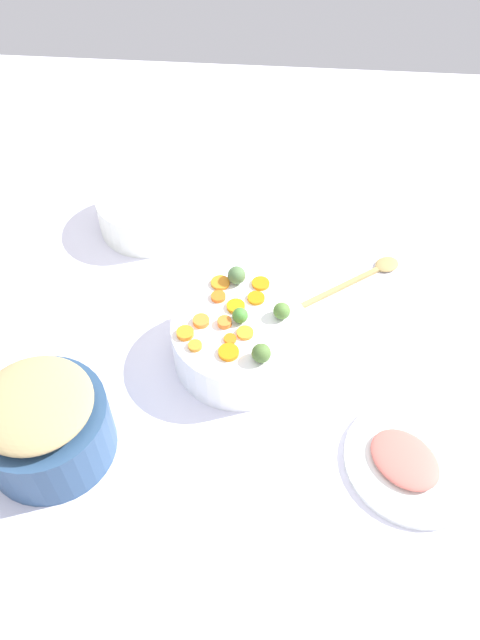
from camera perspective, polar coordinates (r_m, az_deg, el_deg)
The scene contains 24 objects.
tabletop at distance 1.31m, azimuth -2.42°, elevation -3.40°, with size 2.40×2.40×0.02m, color white.
serving_bowl_carrots at distance 1.26m, azimuth 0.00°, elevation -1.75°, with size 0.27×0.27×0.10m, color white.
metal_pot at distance 1.18m, azimuth -17.22°, elevation -9.49°, with size 0.23×0.23×0.13m, color navy.
stuffing_mound at distance 1.11m, azimuth -18.21°, elevation -7.26°, with size 0.20×0.20×0.04m, color tan.
carrot_slice_0 at distance 1.26m, azimuth 1.47°, elevation 2.01°, with size 0.03×0.03×0.01m, color orange.
carrot_slice_1 at distance 1.22m, azimuth -3.55°, elevation -0.06°, with size 0.03×0.03×0.01m, color orange.
carrot_slice_2 at distance 1.29m, azimuth -1.80°, elevation 3.40°, with size 0.04×0.04×0.01m, color orange.
carrot_slice_3 at distance 1.20m, azimuth 0.46°, elevation -1.18°, with size 0.03×0.03×0.01m, color orange.
carrot_slice_4 at distance 1.20m, azimuth -0.91°, elevation -1.73°, with size 0.02×0.02×0.01m, color orange.
carrot_slice_5 at distance 1.27m, azimuth -1.98°, elevation 2.14°, with size 0.03×0.03×0.01m, color orange.
carrot_slice_6 at distance 1.21m, azimuth -5.01°, elevation -1.20°, with size 0.03×0.03×0.01m, color orange.
carrot_slice_7 at distance 1.18m, azimuth -1.04°, elevation -2.96°, with size 0.04×0.04×0.01m, color orange.
carrot_slice_8 at distance 1.22m, azimuth -1.41°, elevation -0.19°, with size 0.03×0.03×0.01m, color orange.
carrot_slice_9 at distance 1.19m, azimuth -4.11°, elevation -2.35°, with size 0.03×0.03×0.01m, color orange.
carrot_slice_10 at distance 1.29m, azimuth 1.89°, elevation 3.34°, with size 0.04×0.04×0.01m, color orange.
carrot_slice_11 at distance 1.25m, azimuth -0.38°, elevation 1.25°, with size 0.04×0.04×0.01m, color orange.
brussels_sprout_0 at distance 1.23m, azimuth 3.82°, elevation 0.84°, with size 0.03×0.03×0.03m, color #537D36.
brussels_sprout_1 at distance 1.22m, azimuth 0.01°, elevation 0.42°, with size 0.03×0.03×0.03m, color #448833.
brussels_sprout_2 at distance 1.16m, azimuth 1.95°, elevation -3.03°, with size 0.04×0.04×0.04m, color #4C6F32.
brussels_sprout_3 at distance 1.29m, azimuth -0.31°, elevation 4.10°, with size 0.04×0.04×0.04m, color #4F7141.
wooden_spoon at distance 1.47m, azimuth 11.35°, elevation 4.04°, with size 0.21×0.26×0.01m.
casserole_dish at distance 1.56m, azimuth -8.41°, elevation 9.80°, with size 0.24×0.24×0.09m, color white.
ham_plate at distance 1.21m, azimuth 15.60°, elevation -12.22°, with size 0.26×0.26×0.01m, color white.
ham_slice_main at distance 1.19m, azimuth 14.75°, elevation -12.16°, with size 0.13×0.11×0.02m, color #CF675C.
Camera 1 is at (-0.78, -0.12, 1.06)m, focal length 35.19 mm.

